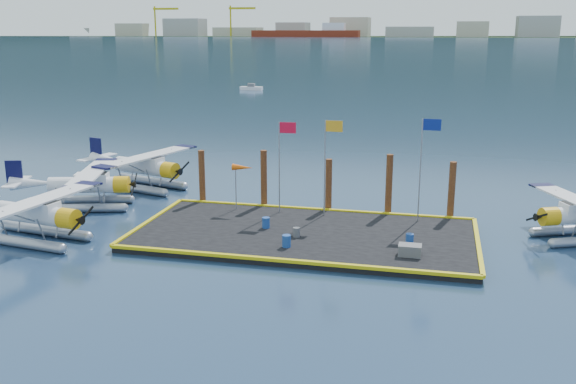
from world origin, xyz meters
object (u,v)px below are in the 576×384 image
(seaplane_c, at_px, (145,169))
(drum_0, at_px, (266,223))
(flagpole_blue, at_px, (424,155))
(piling_3, at_px, (389,187))
(flagpole_red, at_px, (282,153))
(seaplane_b, at_px, (87,187))
(crate, at_px, (410,250))
(drum_3, at_px, (296,232))
(windsock, at_px, (242,168))
(piling_1, at_px, (264,180))
(piling_0, at_px, (202,178))
(drum_2, at_px, (410,239))
(drum_1, at_px, (287,241))
(piling_2, at_px, (329,187))
(flagpole_yellow, at_px, (328,153))
(seaplane_a, at_px, (35,217))
(piling_4, at_px, (452,192))

(seaplane_c, xyz_separation_m, drum_0, (12.17, -8.79, -0.85))
(flagpole_blue, height_order, piling_3, flagpole_blue)
(seaplane_c, relative_size, flagpole_red, 1.69)
(seaplane_b, height_order, crate, seaplane_b)
(drum_3, xyz_separation_m, windsock, (-4.75, 4.81, 2.55))
(crate, height_order, flagpole_red, flagpole_red)
(seaplane_c, relative_size, piling_1, 2.42)
(piling_1, distance_m, piling_3, 8.50)
(drum_3, bearing_deg, drum_0, 150.02)
(seaplane_c, distance_m, drum_3, 17.56)
(piling_0, bearing_deg, flagpole_blue, -6.01)
(drum_2, bearing_deg, drum_1, -163.29)
(windsock, relative_size, piling_0, 0.78)
(drum_3, distance_m, windsock, 7.23)
(seaplane_b, height_order, drum_0, seaplane_b)
(windsock, xyz_separation_m, piling_1, (1.03, 1.60, -1.13))
(drum_2, height_order, piling_3, piling_3)
(seaplane_b, bearing_deg, piling_3, 80.73)
(windsock, xyz_separation_m, piling_2, (5.53, 1.60, -1.33))
(flagpole_red, bearing_deg, piling_3, 13.25)
(drum_0, bearing_deg, flagpole_blue, 21.16)
(drum_1, bearing_deg, drum_3, 85.24)
(drum_2, bearing_deg, piling_3, 105.41)
(drum_3, relative_size, piling_3, 0.13)
(seaplane_b, height_order, drum_1, seaplane_b)
(seaplane_b, relative_size, piling_1, 2.30)
(flagpole_yellow, bearing_deg, seaplane_a, -153.17)
(flagpole_blue, bearing_deg, piling_1, 171.49)
(drum_0, xyz_separation_m, piling_1, (-1.54, 5.14, 1.37))
(seaplane_a, height_order, seaplane_c, seaplane_c)
(flagpole_yellow, distance_m, windsock, 5.87)
(drum_2, distance_m, drum_3, 6.50)
(piling_2, bearing_deg, piling_1, 180.00)
(drum_1, relative_size, flagpole_red, 0.11)
(drum_1, bearing_deg, seaplane_c, 140.04)
(windsock, distance_m, piling_0, 4.02)
(seaplane_c, relative_size, piling_4, 2.54)
(windsock, relative_size, piling_1, 0.74)
(piling_4, bearing_deg, seaplane_c, 171.05)
(piling_4, bearing_deg, drum_2, -109.95)
(drum_3, distance_m, crate, 6.82)
(drum_1, relative_size, piling_0, 0.17)
(flagpole_yellow, bearing_deg, seaplane_b, -177.45)
(drum_1, distance_m, piling_0, 11.62)
(flagpole_yellow, bearing_deg, flagpole_red, 180.00)
(piling_0, xyz_separation_m, piling_1, (4.50, 0.00, 0.10))
(seaplane_b, distance_m, drum_0, 13.98)
(seaplane_c, height_order, crate, seaplane_c)
(drum_0, relative_size, flagpole_blue, 0.10)
(drum_3, distance_m, flagpole_yellow, 6.22)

